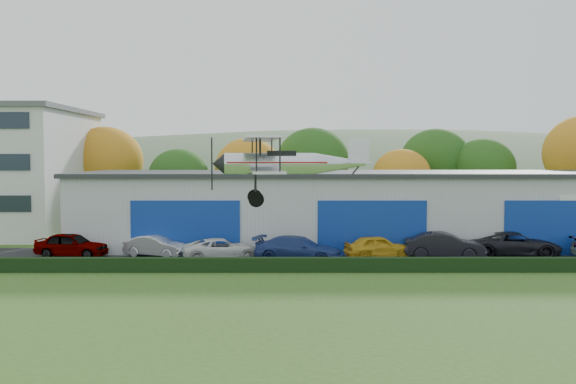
{
  "coord_description": "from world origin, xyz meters",
  "views": [
    {
      "loc": [
        -0.51,
        -20.43,
        6.47
      ],
      "look_at": [
        -0.44,
        9.85,
        4.81
      ],
      "focal_mm": 41.42,
      "sensor_mm": 36.0,
      "label": 1
    }
  ],
  "objects_px": {
    "car_3": "(299,249)",
    "biplane": "(283,161)",
    "car_1": "(156,246)",
    "car_5": "(445,246)",
    "car_6": "(516,244)",
    "car_4": "(378,247)",
    "hangar": "(362,208)",
    "car_0": "(72,245)",
    "car_2": "(222,249)"
  },
  "relations": [
    {
      "from": "car_3",
      "to": "biplane",
      "type": "bearing_deg",
      "value": -166.71
    },
    {
      "from": "car_1",
      "to": "car_5",
      "type": "bearing_deg",
      "value": -71.45
    },
    {
      "from": "car_6",
      "to": "car_3",
      "type": "bearing_deg",
      "value": 106.44
    },
    {
      "from": "car_1",
      "to": "car_4",
      "type": "distance_m",
      "value": 14.06
    },
    {
      "from": "hangar",
      "to": "car_5",
      "type": "xyz_separation_m",
      "value": [
        4.38,
        -7.28,
        -1.79
      ]
    },
    {
      "from": "car_4",
      "to": "biplane",
      "type": "xyz_separation_m",
      "value": [
        -5.87,
        -15.07,
        5.47
      ]
    },
    {
      "from": "car_0",
      "to": "car_5",
      "type": "relative_size",
      "value": 0.92
    },
    {
      "from": "car_4",
      "to": "car_6",
      "type": "height_order",
      "value": "car_6"
    },
    {
      "from": "car_3",
      "to": "car_4",
      "type": "distance_m",
      "value": 5.25
    },
    {
      "from": "car_5",
      "to": "car_4",
      "type": "bearing_deg",
      "value": 96.68
    },
    {
      "from": "car_4",
      "to": "car_5",
      "type": "height_order",
      "value": "car_5"
    },
    {
      "from": "car_2",
      "to": "car_1",
      "type": "bearing_deg",
      "value": 56.65
    },
    {
      "from": "car_0",
      "to": "biplane",
      "type": "relative_size",
      "value": 0.63
    },
    {
      "from": "car_5",
      "to": "car_1",
      "type": "bearing_deg",
      "value": 96.08
    },
    {
      "from": "hangar",
      "to": "car_2",
      "type": "xyz_separation_m",
      "value": [
        -9.46,
        -7.95,
        -1.93
      ]
    },
    {
      "from": "biplane",
      "to": "car_0",
      "type": "bearing_deg",
      "value": 126.14
    },
    {
      "from": "car_3",
      "to": "car_5",
      "type": "relative_size",
      "value": 1.09
    },
    {
      "from": "car_1",
      "to": "car_4",
      "type": "height_order",
      "value": "car_4"
    },
    {
      "from": "car_2",
      "to": "car_4",
      "type": "bearing_deg",
      "value": -99.99
    },
    {
      "from": "car_3",
      "to": "car_5",
      "type": "xyz_separation_m",
      "value": [
        9.15,
        1.38,
        0.03
      ]
    },
    {
      "from": "car_1",
      "to": "car_3",
      "type": "height_order",
      "value": "car_3"
    },
    {
      "from": "car_2",
      "to": "car_6",
      "type": "distance_m",
      "value": 18.65
    },
    {
      "from": "car_2",
      "to": "car_0",
      "type": "bearing_deg",
      "value": 67.25
    },
    {
      "from": "car_5",
      "to": "car_6",
      "type": "xyz_separation_m",
      "value": [
        4.75,
        0.9,
        -0.03
      ]
    },
    {
      "from": "hangar",
      "to": "car_2",
      "type": "bearing_deg",
      "value": -139.96
    },
    {
      "from": "car_2",
      "to": "car_3",
      "type": "xyz_separation_m",
      "value": [
        4.68,
        -0.72,
        0.11
      ]
    },
    {
      "from": "car_3",
      "to": "car_4",
      "type": "relative_size",
      "value": 1.27
    },
    {
      "from": "car_4",
      "to": "car_5",
      "type": "distance_m",
      "value": 4.13
    },
    {
      "from": "car_5",
      "to": "biplane",
      "type": "height_order",
      "value": "biplane"
    },
    {
      "from": "car_3",
      "to": "car_6",
      "type": "distance_m",
      "value": 14.09
    },
    {
      "from": "car_6",
      "to": "car_2",
      "type": "bearing_deg",
      "value": 101.94
    },
    {
      "from": "car_3",
      "to": "car_4",
      "type": "bearing_deg",
      "value": -56.33
    },
    {
      "from": "car_1",
      "to": "biplane",
      "type": "xyz_separation_m",
      "value": [
        8.17,
        -15.73,
        5.51
      ]
    },
    {
      "from": "car_1",
      "to": "biplane",
      "type": "relative_size",
      "value": 0.57
    },
    {
      "from": "car_2",
      "to": "car_5",
      "type": "xyz_separation_m",
      "value": [
        13.83,
        0.66,
        0.14
      ]
    },
    {
      "from": "car_6",
      "to": "car_5",
      "type": "bearing_deg",
      "value": 107.87
    },
    {
      "from": "car_5",
      "to": "biplane",
      "type": "relative_size",
      "value": 0.69
    },
    {
      "from": "car_4",
      "to": "car_6",
      "type": "relative_size",
      "value": 0.75
    },
    {
      "from": "car_1",
      "to": "biplane",
      "type": "distance_m",
      "value": 18.56
    },
    {
      "from": "hangar",
      "to": "car_6",
      "type": "relative_size",
      "value": 7.22
    },
    {
      "from": "car_0",
      "to": "car_2",
      "type": "bearing_deg",
      "value": -88.55
    },
    {
      "from": "car_1",
      "to": "car_6",
      "type": "distance_m",
      "value": 22.92
    },
    {
      "from": "car_0",
      "to": "car_2",
      "type": "distance_m",
      "value": 9.78
    },
    {
      "from": "car_5",
      "to": "car_0",
      "type": "bearing_deg",
      "value": 96.89
    },
    {
      "from": "car_3",
      "to": "car_6",
      "type": "bearing_deg",
      "value": -63.82
    },
    {
      "from": "car_1",
      "to": "car_0",
      "type": "bearing_deg",
      "value": 112.12
    },
    {
      "from": "hangar",
      "to": "car_6",
      "type": "xyz_separation_m",
      "value": [
        9.12,
        -6.38,
        -1.82
      ]
    },
    {
      "from": "car_0",
      "to": "car_3",
      "type": "relative_size",
      "value": 0.85
    },
    {
      "from": "hangar",
      "to": "car_3",
      "type": "bearing_deg",
      "value": -118.88
    },
    {
      "from": "hangar",
      "to": "biplane",
      "type": "bearing_deg",
      "value": -104.21
    }
  ]
}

